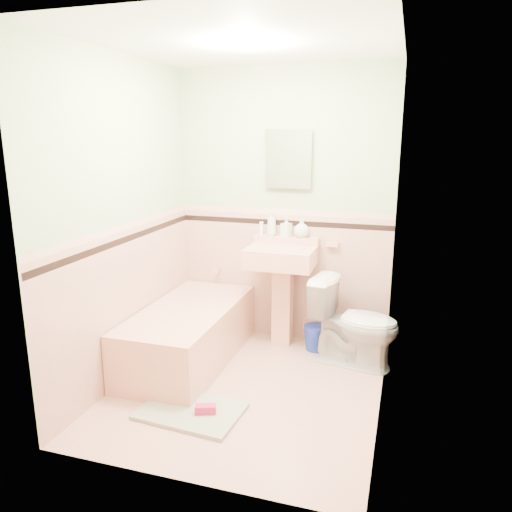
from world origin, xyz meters
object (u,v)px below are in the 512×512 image
(soap_bottle_right, at_px, (302,228))
(soap_bottle_mid, at_px, (286,227))
(bucket, at_px, (316,338))
(shoe, at_px, (205,409))
(medicine_cabinet, at_px, (289,159))
(soap_bottle_left, at_px, (272,223))
(bathtub, at_px, (189,336))
(toilet, at_px, (355,323))
(sink, at_px, (281,297))

(soap_bottle_right, bearing_deg, soap_bottle_mid, 180.00)
(bucket, bearing_deg, shoe, -112.00)
(medicine_cabinet, relative_size, soap_bottle_left, 2.15)
(soap_bottle_right, bearing_deg, bathtub, -139.08)
(medicine_cabinet, height_order, bucket, medicine_cabinet)
(toilet, bearing_deg, medicine_cabinet, 71.13)
(bathtub, xyz_separation_m, shoe, (0.48, -0.78, -0.17))
(soap_bottle_left, bearing_deg, bathtub, -127.10)
(soap_bottle_left, distance_m, shoe, 1.83)
(bathtub, height_order, toilet, toilet)
(sink, height_order, soap_bottle_right, soap_bottle_right)
(sink, relative_size, bucket, 4.18)
(medicine_cabinet, distance_m, soap_bottle_left, 0.60)
(soap_bottle_mid, distance_m, soap_bottle_right, 0.14)
(soap_bottle_left, relative_size, bucket, 0.98)
(soap_bottle_mid, xyz_separation_m, toilet, (0.69, -0.36, -0.72))
(soap_bottle_right, bearing_deg, medicine_cabinet, 167.82)
(bucket, xyz_separation_m, shoe, (-0.53, -1.32, -0.06))
(sink, height_order, soap_bottle_mid, soap_bottle_mid)
(toilet, xyz_separation_m, bucket, (-0.36, 0.19, -0.26))
(bathtub, relative_size, shoe, 10.38)
(medicine_cabinet, xyz_separation_m, soap_bottle_mid, (-0.00, -0.03, -0.61))
(bathtub, distance_m, soap_bottle_left, 1.26)
(bathtub, xyz_separation_m, soap_bottle_left, (0.54, 0.71, 0.89))
(bathtub, xyz_separation_m, sink, (0.68, 0.53, 0.25))
(sink, bearing_deg, shoe, -98.72)
(toilet, relative_size, bucket, 3.31)
(shoe, bearing_deg, soap_bottle_left, 67.61)
(soap_bottle_left, xyz_separation_m, shoe, (-0.06, -1.49, -1.06))
(medicine_cabinet, height_order, toilet, medicine_cabinet)
(sink, bearing_deg, toilet, -14.50)
(shoe, bearing_deg, soap_bottle_mid, 62.31)
(soap_bottle_right, height_order, bucket, soap_bottle_right)
(sink, bearing_deg, soap_bottle_mid, 91.21)
(shoe, bearing_deg, toilet, 31.73)
(medicine_cabinet, xyz_separation_m, soap_bottle_right, (0.14, -0.03, -0.61))
(soap_bottle_right, bearing_deg, soap_bottle_left, 180.00)
(sink, bearing_deg, medicine_cabinet, 90.00)
(soap_bottle_mid, bearing_deg, shoe, -97.53)
(bucket, bearing_deg, soap_bottle_right, 138.10)
(soap_bottle_mid, relative_size, soap_bottle_right, 1.02)
(bathtub, height_order, soap_bottle_left, soap_bottle_left)
(medicine_cabinet, bearing_deg, sink, -90.00)
(sink, height_order, shoe, sink)
(bathtub, xyz_separation_m, soap_bottle_mid, (0.68, 0.71, 0.87))
(soap_bottle_mid, xyz_separation_m, shoe, (-0.20, -1.49, -1.04))
(sink, bearing_deg, soap_bottle_left, 128.46)
(bucket, bearing_deg, soap_bottle_left, 159.99)
(soap_bottle_left, bearing_deg, sink, -51.54)
(sink, height_order, toilet, sink)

